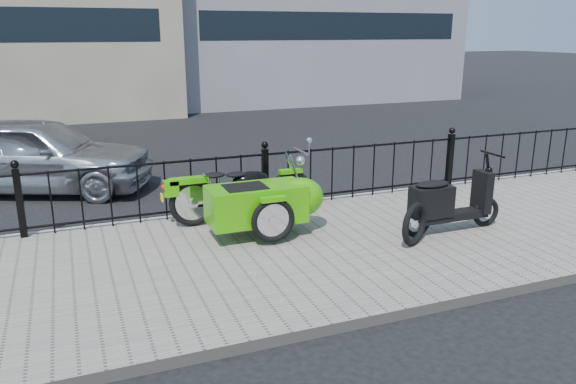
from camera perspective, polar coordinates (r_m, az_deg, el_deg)
name	(u,v)px	position (r m, az deg, el deg)	size (l,w,h in m)	color
ground	(297,243)	(7.82, 0.89, -5.17)	(120.00, 120.00, 0.00)	black
sidewalk	(311,251)	(7.37, 2.39, -6.04)	(30.00, 3.80, 0.12)	gray
curb	(263,209)	(9.07, -2.59, -1.74)	(30.00, 0.10, 0.12)	gray
iron_fence	(265,180)	(8.80, -2.33, 1.27)	(14.11, 0.11, 1.08)	black
motorcycle_sidecar	(265,199)	(7.75, -2.35, -0.74)	(2.28, 1.48, 0.98)	black
scooter	(447,203)	(8.04, 15.83, -1.12)	(1.60, 0.47, 1.09)	black
spare_tire	(415,224)	(7.49, 12.73, -3.22)	(0.58, 0.58, 0.08)	black
sedan_car	(37,154)	(11.09, -24.17, 3.51)	(1.63, 4.05, 1.38)	#ACAEB3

